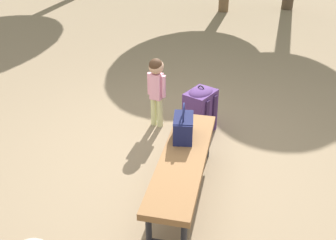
{
  "coord_description": "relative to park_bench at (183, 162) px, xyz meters",
  "views": [
    {
      "loc": [
        -3.49,
        -0.3,
        2.5
      ],
      "look_at": [
        0.1,
        0.05,
        0.45
      ],
      "focal_mm": 42.83,
      "sensor_mm": 36.0,
      "label": 1
    }
  ],
  "objects": [
    {
      "name": "backpack_large",
      "position": [
        1.19,
        -0.12,
        -0.09
      ],
      "size": [
        0.45,
        0.42,
        0.61
      ],
      "color": "#4C2D66",
      "rests_on": "ground"
    },
    {
      "name": "park_bench",
      "position": [
        0.0,
        0.0,
        0.0
      ],
      "size": [
        1.64,
        0.59,
        0.45
      ],
      "color": "brown",
      "rests_on": "ground"
    },
    {
      "name": "handbag",
      "position": [
        0.32,
        0.02,
        0.18
      ],
      "size": [
        0.32,
        0.19,
        0.37
      ],
      "color": "#191E4C",
      "rests_on": "park_bench"
    },
    {
      "name": "ground_plane",
      "position": [
        0.54,
        0.15,
        -0.39
      ],
      "size": [
        40.0,
        40.0,
        0.0
      ],
      "primitive_type": "plane",
      "color": "#7F6B51",
      "rests_on": "ground"
    },
    {
      "name": "child_standing",
      "position": [
        1.29,
        0.4,
        0.19
      ],
      "size": [
        0.18,
        0.23,
        0.87
      ],
      "color": "#CCCC8C",
      "rests_on": "ground"
    }
  ]
}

